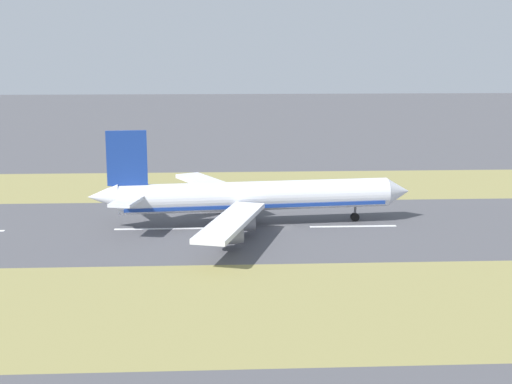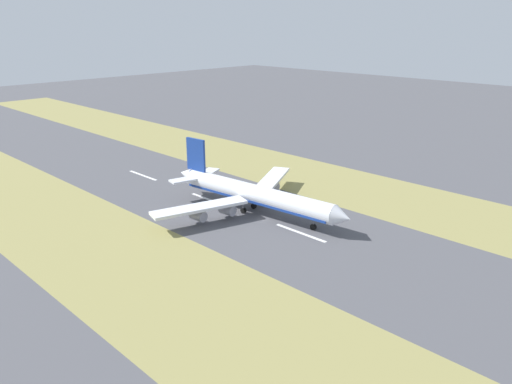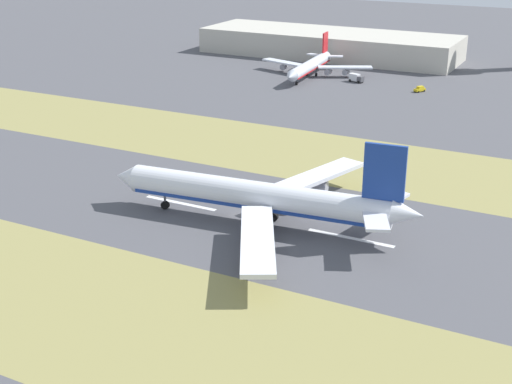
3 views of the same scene
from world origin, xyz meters
TOP-DOWN VIEW (x-y plane):
  - ground_plane at (0.00, 0.00)m, footprint 800.00×800.00m
  - grass_median_west at (-45.00, 0.00)m, footprint 40.00×600.00m
  - grass_median_east at (45.00, 0.00)m, footprint 40.00×600.00m
  - centreline_dash_mid at (0.00, -25.55)m, footprint 1.20×18.00m
  - centreline_dash_far at (0.00, 14.45)m, footprint 1.20×18.00m
  - airplane_main_jet at (-2.03, -7.45)m, footprint 63.83×67.22m

SIDE VIEW (x-z plane):
  - ground_plane at x=0.00m, z-range 0.00..0.00m
  - grass_median_west at x=-45.00m, z-range 0.00..0.01m
  - grass_median_east at x=45.00m, z-range 0.00..0.01m
  - centreline_dash_mid at x=0.00m, z-range 0.00..0.01m
  - centreline_dash_far at x=0.00m, z-range 0.00..0.01m
  - airplane_main_jet at x=-2.03m, z-range -4.08..16.12m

